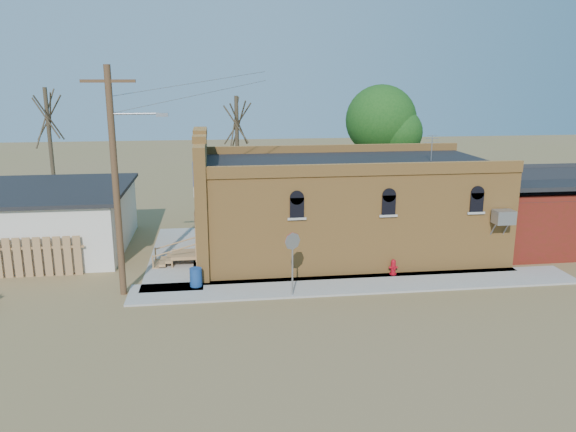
{
  "coord_description": "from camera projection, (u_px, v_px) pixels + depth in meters",
  "views": [
    {
      "loc": [
        -4.38,
        -20.81,
        8.5
      ],
      "look_at": [
        -1.14,
        3.77,
        2.4
      ],
      "focal_mm": 35.0,
      "sensor_mm": 36.0,
      "label": 1
    }
  ],
  "objects": [
    {
      "name": "utility_pole",
      "position": [
        117.0,
        178.0,
        21.6
      ],
      "size": [
        3.12,
        0.26,
        9.0
      ],
      "color": "#4E3A1F",
      "rests_on": "ground"
    },
    {
      "name": "wood_fence",
      "position": [
        23.0,
        258.0,
        24.44
      ],
      "size": [
        5.2,
        0.1,
        1.8
      ],
      "primitive_type": null,
      "color": "#A57D4A",
      "rests_on": "ground"
    },
    {
      "name": "stop_sign",
      "position": [
        292.0,
        247.0,
        21.94
      ],
      "size": [
        0.64,
        0.38,
        2.59
      ],
      "rotation": [
        0.0,
        0.0,
        0.07
      ],
      "color": "#939399",
      "rests_on": "sidewalk_south"
    },
    {
      "name": "ground",
      "position": [
        328.0,
        295.0,
        22.62
      ],
      "size": [
        120.0,
        120.0,
        0.0
      ],
      "primitive_type": "plane",
      "color": "olive",
      "rests_on": "ground"
    },
    {
      "name": "brick_bar",
      "position": [
        339.0,
        207.0,
        27.56
      ],
      "size": [
        16.4,
        7.97,
        6.3
      ],
      "color": "#CB863E",
      "rests_on": "ground"
    },
    {
      "name": "tree_bare_far",
      "position": [
        47.0,
        116.0,
        32.8
      ],
      "size": [
        2.8,
        2.8,
        8.16
      ],
      "color": "#4E3D2C",
      "rests_on": "ground"
    },
    {
      "name": "sidewalk_south",
      "position": [
        359.0,
        284.0,
        23.67
      ],
      "size": [
        19.0,
        2.2,
        0.08
      ],
      "primitive_type": "cube",
      "color": "#9E9991",
      "rests_on": "ground"
    },
    {
      "name": "trash_barrel",
      "position": [
        196.0,
        277.0,
        23.28
      ],
      "size": [
        0.66,
        0.66,
        0.77
      ],
      "primitive_type": "cylinder",
      "rotation": [
        0.0,
        0.0,
        -0.39
      ],
      "color": "navy",
      "rests_on": "sidewalk_west"
    },
    {
      "name": "tree_bare_near",
      "position": [
        237.0,
        122.0,
        33.33
      ],
      "size": [
        2.8,
        2.8,
        7.65
      ],
      "color": "#4E3D2C",
      "rests_on": "ground"
    },
    {
      "name": "tree_leafy",
      "position": [
        381.0,
        121.0,
        34.96
      ],
      "size": [
        4.4,
        4.4,
        8.15
      ],
      "color": "#4E3D2C",
      "rests_on": "ground"
    },
    {
      "name": "sidewalk_west",
      "position": [
        178.0,
        255.0,
        27.59
      ],
      "size": [
        2.6,
        10.0,
        0.08
      ],
      "primitive_type": "cube",
      "color": "#9E9991",
      "rests_on": "ground"
    },
    {
      "name": "red_shed",
      "position": [
        527.0,
        203.0,
        28.84
      ],
      "size": [
        5.4,
        6.4,
        4.3
      ],
      "color": "#581F0F",
      "rests_on": "ground"
    },
    {
      "name": "fire_hydrant",
      "position": [
        393.0,
        267.0,
        24.67
      ],
      "size": [
        0.38,
        0.35,
        0.7
      ],
      "rotation": [
        0.0,
        0.0,
        -0.03
      ],
      "color": "#A20915",
      "rests_on": "sidewalk_south"
    }
  ]
}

